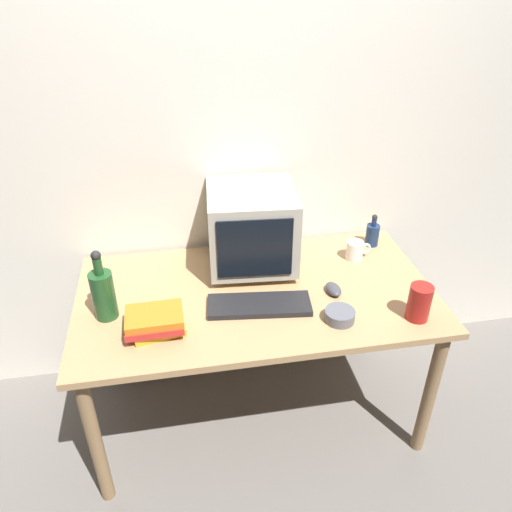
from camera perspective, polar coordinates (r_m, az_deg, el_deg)
ground_plane at (r=2.62m, az=-0.00°, el=-17.02°), size 6.00×6.00×0.00m
back_wall at (r=2.31m, az=-2.11°, el=13.51°), size 4.00×0.08×2.50m
desk at (r=2.18m, az=-0.00°, el=-5.89°), size 1.51×0.82×0.72m
crt_monitor at (r=2.21m, az=-0.51°, el=3.23°), size 0.41×0.41×0.37m
keyboard at (r=2.04m, az=0.38°, el=-5.64°), size 0.43×0.20×0.02m
computer_mouse at (r=2.14m, az=8.86°, el=-3.77°), size 0.07×0.10×0.04m
bottle_tall at (r=2.02m, az=-17.11°, el=-4.07°), size 0.09×0.09×0.30m
bottle_short at (r=2.50m, az=13.20°, el=2.49°), size 0.06×0.06×0.17m
book_stack at (r=1.93m, az=-11.43°, el=-7.51°), size 0.23×0.16×0.09m
mug at (r=2.38m, az=11.30°, el=0.65°), size 0.12×0.08×0.09m
cd_spindle at (r=1.99m, az=9.56°, el=-6.74°), size 0.12×0.12×0.04m
metal_canister at (r=2.05m, az=18.20°, el=-5.08°), size 0.09×0.09×0.15m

